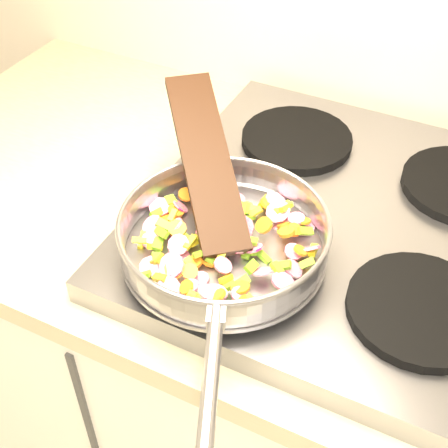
% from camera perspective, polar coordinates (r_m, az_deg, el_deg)
% --- Properties ---
extents(cooktop, '(0.60, 0.60, 0.04)m').
position_cam_1_polar(cooktop, '(0.97, 11.18, -0.13)').
color(cooktop, '#939399').
rests_on(cooktop, counter_top).
extents(grate_fl, '(0.19, 0.19, 0.02)m').
position_cam_1_polar(grate_fl, '(0.89, 0.03, -1.56)').
color(grate_fl, black).
rests_on(grate_fl, cooktop).
extents(grate_fr, '(0.19, 0.19, 0.02)m').
position_cam_1_polar(grate_fr, '(0.84, 17.52, -7.42)').
color(grate_fr, black).
rests_on(grate_fr, cooktop).
extents(grate_bl, '(0.19, 0.19, 0.02)m').
position_cam_1_polar(grate_bl, '(1.09, 6.67, 7.68)').
color(grate_bl, black).
rests_on(grate_bl, cooktop).
extents(saute_pan, '(0.33, 0.47, 0.06)m').
position_cam_1_polar(saute_pan, '(0.84, -0.01, -1.11)').
color(saute_pan, '#9E9EA5').
rests_on(saute_pan, grate_fl).
extents(vegetable_heap, '(0.27, 0.26, 0.05)m').
position_cam_1_polar(vegetable_heap, '(0.85, -0.15, -1.59)').
color(vegetable_heap, '#68A420').
rests_on(vegetable_heap, saute_pan).
extents(wooden_spatula, '(0.23, 0.26, 0.12)m').
position_cam_1_polar(wooden_spatula, '(0.89, -1.66, 5.89)').
color(wooden_spatula, black).
rests_on(wooden_spatula, saute_pan).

